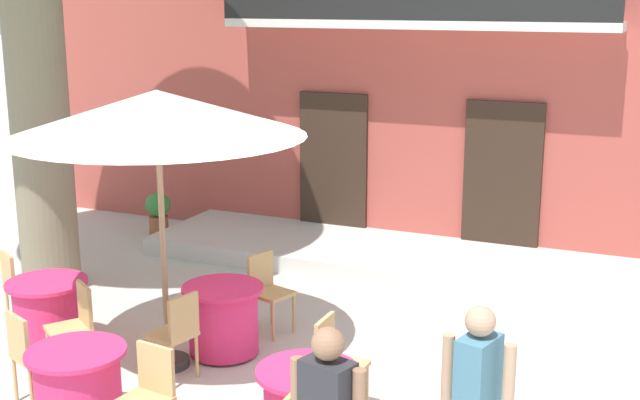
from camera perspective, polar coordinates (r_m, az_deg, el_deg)
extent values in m
plane|color=beige|center=(8.51, -3.59, -12.35)|extent=(120.00, 120.00, 0.00)
cube|color=#332319|center=(13.01, 0.91, 2.20)|extent=(1.10, 0.08, 2.30)
cube|color=#332319|center=(12.25, 12.18, 1.18)|extent=(1.10, 0.08, 2.30)
cube|color=silver|center=(12.03, 6.22, 11.71)|extent=(5.60, 0.65, 0.12)
cylinder|color=#995638|center=(12.94, -3.72, 12.88)|extent=(0.35, 0.35, 0.33)
cylinder|color=#47423D|center=(12.30, 2.79, 12.75)|extent=(0.34, 0.34, 0.28)
cylinder|color=#47423D|center=(11.84, 9.91, 12.67)|extent=(0.31, 0.31, 0.34)
cylinder|color=#47423D|center=(11.56, 17.46, 12.15)|extent=(0.31, 0.31, 0.30)
cube|color=silver|center=(11.98, 4.90, -3.92)|extent=(7.11, 1.90, 0.25)
cylinder|color=#7F755B|center=(11.15, -18.32, 4.49)|extent=(0.74, 0.74, 4.18)
cylinder|color=#E52D66|center=(9.09, -6.53, -8.13)|extent=(0.74, 0.74, 0.68)
cylinder|color=#E52D66|center=(8.96, -6.59, -5.93)|extent=(0.86, 0.86, 0.04)
cylinder|color=#2D2823|center=(9.22, -6.47, -10.18)|extent=(0.44, 0.44, 0.03)
cylinder|color=tan|center=(8.67, -11.54, -10.48)|extent=(0.04, 0.04, 0.45)
cylinder|color=tan|center=(8.88, -9.90, -9.81)|extent=(0.04, 0.04, 0.45)
cylinder|color=tan|center=(8.44, -9.96, -11.10)|extent=(0.04, 0.04, 0.45)
cylinder|color=tan|center=(8.65, -8.31, -10.38)|extent=(0.04, 0.04, 0.45)
cube|color=tan|center=(8.56, -9.99, -8.94)|extent=(0.48, 0.48, 0.04)
cube|color=tan|center=(8.35, -9.20, -7.78)|extent=(0.12, 0.38, 0.42)
cylinder|color=tan|center=(9.64, -1.78, -7.68)|extent=(0.04, 0.04, 0.45)
cylinder|color=tan|center=(9.41, -3.19, -8.24)|extent=(0.04, 0.04, 0.45)
cylinder|color=tan|center=(9.85, -3.26, -7.20)|extent=(0.04, 0.04, 0.45)
cylinder|color=tan|center=(9.63, -4.67, -7.74)|extent=(0.04, 0.04, 0.45)
cube|color=tan|center=(9.54, -3.25, -6.34)|extent=(0.50, 0.50, 0.04)
cube|color=tan|center=(9.59, -4.05, -4.80)|extent=(0.15, 0.38, 0.42)
cylinder|color=#E52D66|center=(7.01, -0.81, -11.54)|extent=(0.86, 0.86, 0.04)
cylinder|color=tan|center=(7.95, 3.17, -12.52)|extent=(0.04, 0.04, 0.45)
cylinder|color=tan|center=(8.06, 0.86, -12.11)|extent=(0.04, 0.04, 0.45)
cylinder|color=tan|center=(7.78, -0.14, -13.10)|extent=(0.04, 0.04, 0.45)
cube|color=tan|center=(7.75, 1.55, -11.19)|extent=(0.40, 0.40, 0.04)
cube|color=tan|center=(7.72, 0.31, -9.42)|extent=(0.04, 0.38, 0.42)
cylinder|color=#E52D66|center=(7.82, -15.98, -12.34)|extent=(0.74, 0.74, 0.68)
cylinder|color=#E52D66|center=(7.67, -16.16, -9.84)|extent=(0.86, 0.86, 0.04)
cylinder|color=tan|center=(8.70, -17.81, -10.78)|extent=(0.04, 0.04, 0.45)
cylinder|color=tan|center=(8.42, -16.77, -11.54)|extent=(0.04, 0.04, 0.45)
cylinder|color=tan|center=(8.58, -19.88, -11.31)|extent=(0.04, 0.04, 0.45)
cylinder|color=tan|center=(8.29, -18.90, -12.11)|extent=(0.04, 0.04, 0.45)
cube|color=tan|center=(8.40, -18.46, -9.91)|extent=(0.52, 0.52, 0.04)
cube|color=tan|center=(8.25, -19.72, -8.73)|extent=(0.37, 0.18, 0.42)
cube|color=tan|center=(7.30, -11.01, -11.10)|extent=(0.38, 0.09, 0.42)
cylinder|color=#E52D66|center=(9.64, -17.81, -7.42)|extent=(0.74, 0.74, 0.68)
cylinder|color=#E52D66|center=(9.52, -17.97, -5.34)|extent=(0.86, 0.86, 0.04)
cylinder|color=#2D2823|center=(9.77, -17.66, -9.37)|extent=(0.44, 0.44, 0.03)
cylinder|color=tan|center=(8.83, -17.27, -10.38)|extent=(0.04, 0.04, 0.45)
cylinder|color=tan|center=(9.13, -17.85, -9.60)|extent=(0.04, 0.04, 0.45)
cylinder|color=tan|center=(8.91, -15.14, -10.01)|extent=(0.04, 0.04, 0.45)
cylinder|color=tan|center=(9.21, -15.78, -9.25)|extent=(0.04, 0.04, 0.45)
cube|color=tan|center=(8.93, -16.62, -8.36)|extent=(0.56, 0.56, 0.04)
cube|color=tan|center=(8.89, -15.60, -6.79)|extent=(0.34, 0.25, 0.42)
cylinder|color=tan|center=(10.56, -18.56, -6.46)|extent=(0.04, 0.04, 0.45)
cylinder|color=tan|center=(10.26, -17.94, -7.02)|extent=(0.04, 0.04, 0.45)
cylinder|color=tan|center=(10.47, -20.33, -6.78)|extent=(0.04, 0.04, 0.45)
cylinder|color=tan|center=(10.17, -19.76, -7.35)|extent=(0.04, 0.04, 0.45)
cube|color=tan|center=(10.28, -19.25, -5.62)|extent=(0.54, 0.54, 0.04)
cube|color=tan|center=(10.17, -20.32, -4.56)|extent=(0.35, 0.22, 0.42)
cylinder|color=#997A56|center=(8.59, -10.54, -3.18)|extent=(0.06, 0.06, 2.55)
cylinder|color=#333333|center=(9.02, -10.19, -10.71)|extent=(0.44, 0.44, 0.08)
cone|color=white|center=(8.31, -10.94, 5.78)|extent=(2.90, 2.90, 0.45)
cylinder|color=#995638|center=(13.66, -10.82, -1.75)|extent=(0.30, 0.30, 0.33)
ellipsoid|color=#38843D|center=(13.57, -10.89, -0.31)|extent=(0.39, 0.39, 0.38)
cube|color=teal|center=(6.24, 10.61, -11.46)|extent=(0.30, 0.38, 0.56)
sphere|color=tan|center=(6.08, 10.77, -8.04)|extent=(0.22, 0.22, 0.22)
cylinder|color=tan|center=(6.29, 8.62, -11.17)|extent=(0.09, 0.09, 0.52)
cylinder|color=tan|center=(6.20, 12.63, -11.73)|extent=(0.09, 0.09, 0.52)
sphere|color=#9E7051|center=(5.49, 0.54, -9.68)|extent=(0.22, 0.22, 0.22)
cylinder|color=#9E7051|center=(5.75, -1.54, -12.99)|extent=(0.09, 0.09, 0.52)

